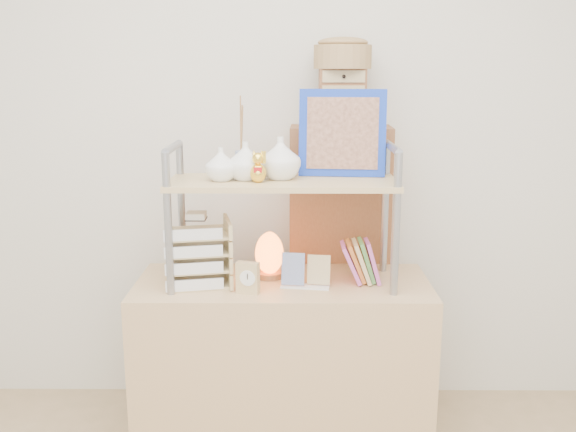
# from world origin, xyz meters

# --- Properties ---
(room_shell) EXTENTS (3.42, 3.41, 2.61)m
(room_shell) POSITION_xyz_m (0.00, 0.39, 1.69)
(room_shell) COLOR silver
(room_shell) RESTS_ON ground
(desk) EXTENTS (1.20, 0.50, 0.75)m
(desk) POSITION_xyz_m (0.00, 1.20, 0.38)
(desk) COLOR tan
(desk) RESTS_ON ground
(cabinet) EXTENTS (0.46, 0.25, 1.35)m
(cabinet) POSITION_xyz_m (0.26, 1.57, 0.68)
(cabinet) COLOR brown
(cabinet) RESTS_ON ground
(hutch) EXTENTS (0.90, 0.34, 0.77)m
(hutch) POSITION_xyz_m (0.00, 1.21, 1.19)
(hutch) COLOR #8E929B
(hutch) RESTS_ON desk
(letter_tray) EXTENTS (0.28, 0.27, 0.30)m
(letter_tray) POSITION_xyz_m (-0.34, 1.17, 0.87)
(letter_tray) COLOR #D2B67E
(letter_tray) RESTS_ON desk
(salt_lamp) EXTENTS (0.13, 0.12, 0.20)m
(salt_lamp) POSITION_xyz_m (-0.06, 1.26, 0.85)
(salt_lamp) COLOR brown
(salt_lamp) RESTS_ON desk
(desk_clock) EXTENTS (0.09, 0.06, 0.12)m
(desk_clock) POSITION_xyz_m (-0.13, 1.06, 0.81)
(desk_clock) COLOR tan
(desk_clock) RESTS_ON desk
(postcard_stand) EXTENTS (0.20, 0.08, 0.14)m
(postcard_stand) POSITION_xyz_m (0.09, 1.13, 0.79)
(postcard_stand) COLOR white
(postcard_stand) RESTS_ON desk
(drawer_chest) EXTENTS (0.20, 0.16, 0.25)m
(drawer_chest) POSITION_xyz_m (0.26, 1.55, 1.48)
(drawer_chest) COLOR brown
(drawer_chest) RESTS_ON cabinet
(woven_basket) EXTENTS (0.25, 0.25, 0.10)m
(woven_basket) POSITION_xyz_m (0.26, 1.55, 1.65)
(woven_basket) COLOR olive
(woven_basket) RESTS_ON drawer_chest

